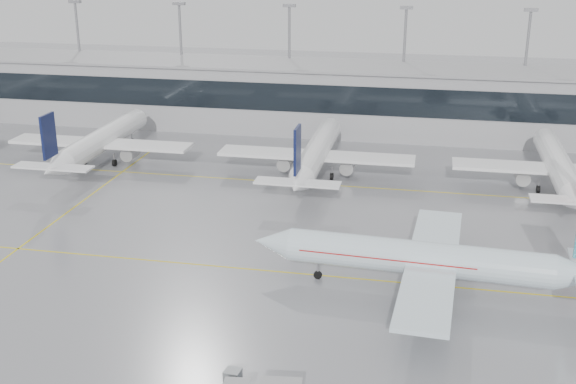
# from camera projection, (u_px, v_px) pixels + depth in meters

# --- Properties ---
(ground) EXTENTS (320.00, 320.00, 0.00)m
(ground) POSITION_uv_depth(u_px,v_px,m) (267.00, 271.00, 79.22)
(ground) COLOR gray
(ground) RESTS_ON ground
(taxi_line_main) EXTENTS (120.00, 0.25, 0.01)m
(taxi_line_main) POSITION_uv_depth(u_px,v_px,m) (267.00, 271.00, 79.22)
(taxi_line_main) COLOR yellow
(taxi_line_main) RESTS_ON ground
(taxi_line_north) EXTENTS (120.00, 0.25, 0.01)m
(taxi_line_north) POSITION_uv_depth(u_px,v_px,m) (312.00, 184.00, 106.93)
(taxi_line_north) COLOR yellow
(taxi_line_north) RESTS_ON ground
(taxi_line_cross) EXTENTS (0.25, 60.00, 0.01)m
(taxi_line_cross) POSITION_uv_depth(u_px,v_px,m) (78.00, 205.00, 98.65)
(taxi_line_cross) COLOR yellow
(taxi_line_cross) RESTS_ON ground
(terminal) EXTENTS (180.00, 15.00, 12.00)m
(terminal) POSITION_uv_depth(u_px,v_px,m) (341.00, 99.00, 134.49)
(terminal) COLOR #97979A
(terminal) RESTS_ON ground
(terminal_glass) EXTENTS (180.00, 0.20, 5.00)m
(terminal_glass) POSITION_uv_depth(u_px,v_px,m) (335.00, 100.00, 127.01)
(terminal_glass) COLOR black
(terminal_glass) RESTS_ON ground
(terminal_roof) EXTENTS (182.00, 16.00, 0.40)m
(terminal_roof) POSITION_uv_depth(u_px,v_px,m) (342.00, 66.00, 132.42)
(terminal_roof) COLOR gray
(terminal_roof) RESTS_ON ground
(light_masts) EXTENTS (156.40, 1.00, 22.60)m
(light_masts) POSITION_uv_depth(u_px,v_px,m) (346.00, 55.00, 137.58)
(light_masts) COLOR gray
(light_masts) RESTS_ON ground
(air_canada_jet) EXTENTS (36.45, 29.18, 11.44)m
(air_canada_jet) POSITION_uv_depth(u_px,v_px,m) (430.00, 260.00, 73.34)
(air_canada_jet) COLOR silver
(air_canada_jet) RESTS_ON ground
(parked_jet_b) EXTENTS (29.64, 36.96, 11.72)m
(parked_jet_b) POSITION_uv_depth(u_px,v_px,m) (101.00, 141.00, 115.60)
(parked_jet_b) COLOR white
(parked_jet_b) RESTS_ON ground
(parked_jet_c) EXTENTS (29.64, 36.96, 11.72)m
(parked_jet_c) POSITION_uv_depth(u_px,v_px,m) (316.00, 153.00, 109.10)
(parked_jet_c) COLOR white
(parked_jet_c) RESTS_ON ground
(parked_jet_d) EXTENTS (29.64, 36.96, 11.72)m
(parked_jet_d) POSITION_uv_depth(u_px,v_px,m) (559.00, 167.00, 102.60)
(parked_jet_d) COLOR white
(parked_jet_d) RESTS_ON ground
(gse_unit) EXTENTS (1.41, 1.33, 1.30)m
(gse_unit) POSITION_uv_depth(u_px,v_px,m) (233.00, 377.00, 58.96)
(gse_unit) COLOR slate
(gse_unit) RESTS_ON ground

